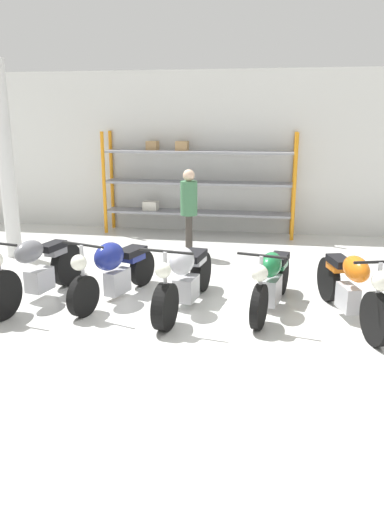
{
  "coord_description": "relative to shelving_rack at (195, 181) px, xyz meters",
  "views": [
    {
      "loc": [
        1.15,
        -6.31,
        2.62
      ],
      "look_at": [
        0.0,
        0.4,
        0.7
      ],
      "focal_mm": 35.0,
      "sensor_mm": 36.0,
      "label": 1
    }
  ],
  "objects": [
    {
      "name": "back_wall",
      "position": [
        0.69,
        0.36,
        0.61
      ],
      "size": [
        30.0,
        0.08,
        3.6
      ],
      "color": "silver",
      "rests_on": "ground_plane"
    },
    {
      "name": "support_pillar",
      "position": [
        -3.11,
        -2.5,
        0.61
      ],
      "size": [
        0.28,
        0.28,
        3.6
      ],
      "color": "silver",
      "rests_on": "ground_plane"
    },
    {
      "name": "shelving_rack",
      "position": [
        0.0,
        0.0,
        0.0
      ],
      "size": [
        4.31,
        0.63,
        2.29
      ],
      "color": "orange",
      "rests_on": "ground_plane"
    },
    {
      "name": "motorcycle_green",
      "position": [
        1.82,
        -4.5,
        -0.74
      ],
      "size": [
        0.7,
        1.96,
        0.97
      ],
      "rotation": [
        0.0,
        0.0,
        -1.78
      ],
      "color": "black",
      "rests_on": "ground_plane"
    },
    {
      "name": "motorcycle_silver",
      "position": [
        0.63,
        -4.62,
        -0.75
      ],
      "size": [
        0.7,
        2.15,
        1.03
      ],
      "rotation": [
        0.0,
        0.0,
        -1.72
      ],
      "color": "black",
      "rests_on": "ground_plane"
    },
    {
      "name": "ground_plane",
      "position": [
        0.69,
        -4.78,
        -1.19
      ],
      "size": [
        30.0,
        30.0,
        0.0
      ],
      "primitive_type": "plane",
      "color": "silver"
    },
    {
      "name": "motorcycle_grey",
      "position": [
        -1.55,
        -4.71,
        -0.73
      ],
      "size": [
        0.71,
        2.15,
        1.05
      ],
      "rotation": [
        0.0,
        0.0,
        -1.77
      ],
      "color": "black",
      "rests_on": "ground_plane"
    },
    {
      "name": "motorcycle_blue",
      "position": [
        -0.45,
        -4.47,
        -0.71
      ],
      "size": [
        0.89,
        1.95,
        1.0
      ],
      "rotation": [
        0.0,
        0.0,
        -1.88
      ],
      "color": "black",
      "rests_on": "ground_plane"
    },
    {
      "name": "person_browsing",
      "position": [
        0.21,
        -1.94,
        -0.22
      ],
      "size": [
        0.38,
        0.38,
        1.66
      ],
      "rotation": [
        0.0,
        0.0,
        3.35
      ],
      "color": "#38332D",
      "rests_on": "ground_plane"
    },
    {
      "name": "motorcycle_orange",
      "position": [
        2.86,
        -4.72,
        -0.7
      ],
      "size": [
        0.84,
        2.08,
        1.02
      ],
      "rotation": [
        0.0,
        0.0,
        -1.29
      ],
      "color": "black",
      "rests_on": "ground_plane"
    }
  ]
}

